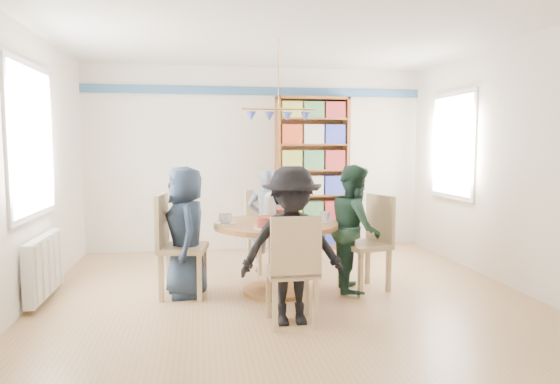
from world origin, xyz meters
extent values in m
plane|color=tan|center=(0.00, 0.00, 0.00)|extent=(5.00, 5.00, 0.00)
plane|color=white|center=(0.00, 0.00, 2.70)|extent=(5.00, 5.00, 0.00)
plane|color=white|center=(0.00, 2.50, 1.35)|extent=(5.00, 0.00, 5.00)
plane|color=white|center=(0.00, -2.50, 1.35)|extent=(5.00, 0.00, 5.00)
plane|color=white|center=(-2.50, 0.00, 1.35)|extent=(0.00, 5.00, 5.00)
plane|color=white|center=(2.50, 0.00, 1.35)|extent=(0.00, 5.00, 5.00)
cube|color=#2E5580|center=(0.00, 2.48, 2.35)|extent=(5.00, 0.02, 0.12)
cube|color=white|center=(-2.48, 0.30, 1.60)|extent=(0.03, 1.32, 1.52)
cube|color=white|center=(-2.46, 0.30, 1.60)|extent=(0.01, 1.20, 1.40)
cube|color=white|center=(2.48, 1.30, 1.55)|extent=(0.03, 1.12, 1.42)
cube|color=white|center=(2.46, 1.30, 1.55)|extent=(0.01, 1.00, 1.30)
cylinder|color=gold|center=(0.00, 0.50, 2.33)|extent=(0.01, 0.01, 0.75)
cylinder|color=gold|center=(0.00, 0.50, 1.95)|extent=(0.80, 0.02, 0.02)
cone|color=#4555C1|center=(-0.30, 0.50, 1.87)|extent=(0.11, 0.11, 0.10)
cone|color=#4555C1|center=(-0.10, 0.50, 1.87)|extent=(0.11, 0.11, 0.10)
cone|color=#4555C1|center=(0.10, 0.50, 1.87)|extent=(0.11, 0.11, 0.10)
cone|color=#4555C1|center=(0.30, 0.50, 1.87)|extent=(0.11, 0.11, 0.10)
cube|color=silver|center=(-2.42, 0.30, 0.35)|extent=(0.10, 1.00, 0.60)
cube|color=silver|center=(-2.36, -0.10, 0.35)|extent=(0.02, 0.06, 0.56)
cube|color=silver|center=(-2.36, 0.10, 0.35)|extent=(0.02, 0.06, 0.56)
cube|color=silver|center=(-2.36, 0.30, 0.35)|extent=(0.02, 0.06, 0.56)
cube|color=silver|center=(-2.36, 0.50, 0.35)|extent=(0.02, 0.06, 0.56)
cube|color=silver|center=(-2.36, 0.70, 0.35)|extent=(0.02, 0.06, 0.56)
cylinder|color=brown|center=(-0.08, 0.19, 0.72)|extent=(1.30, 1.30, 0.05)
cylinder|color=brown|center=(-0.08, 0.19, 0.35)|extent=(0.16, 0.16, 0.70)
cylinder|color=brown|center=(-0.08, 0.19, 0.02)|extent=(0.70, 0.70, 0.04)
cube|color=tan|center=(-1.04, 0.21, 0.50)|extent=(0.53, 0.53, 0.06)
cube|color=tan|center=(-1.25, 0.24, 0.78)|extent=(0.11, 0.47, 0.56)
cube|color=tan|center=(-0.88, -0.01, 0.24)|extent=(0.05, 0.05, 0.48)
cube|color=tan|center=(-0.82, 0.37, 0.24)|extent=(0.05, 0.05, 0.48)
cube|color=tan|center=(-1.25, 0.05, 0.24)|extent=(0.05, 0.05, 0.48)
cube|color=tan|center=(-1.20, 0.43, 0.24)|extent=(0.05, 0.05, 0.48)
cube|color=tan|center=(0.88, 0.13, 0.48)|extent=(0.57, 0.57, 0.05)
cube|color=tan|center=(1.07, 0.20, 0.75)|extent=(0.18, 0.44, 0.54)
cube|color=tan|center=(0.65, 0.25, 0.23)|extent=(0.05, 0.05, 0.46)
cube|color=tan|center=(0.76, -0.10, 0.23)|extent=(0.05, 0.05, 0.46)
cube|color=tan|center=(0.99, 0.36, 0.23)|extent=(0.05, 0.05, 0.46)
cube|color=tan|center=(1.11, 0.02, 0.23)|extent=(0.05, 0.05, 0.46)
cube|color=tan|center=(-0.04, 1.12, 0.47)|extent=(0.54, 0.54, 0.05)
cube|color=tan|center=(-0.09, 1.32, 0.74)|extent=(0.44, 0.15, 0.53)
cube|color=tan|center=(-0.17, 0.91, 0.23)|extent=(0.05, 0.05, 0.45)
cube|color=tan|center=(0.18, 0.99, 0.23)|extent=(0.05, 0.05, 0.45)
cube|color=tan|center=(-0.25, 1.25, 0.23)|extent=(0.05, 0.05, 0.45)
cube|color=tan|center=(0.09, 1.34, 0.23)|extent=(0.05, 0.05, 0.45)
cube|color=tan|center=(-0.08, -0.74, 0.46)|extent=(0.44, 0.44, 0.05)
cube|color=tan|center=(-0.08, -0.94, 0.72)|extent=(0.43, 0.05, 0.51)
cube|color=tan|center=(0.09, -0.57, 0.22)|extent=(0.04, 0.04, 0.44)
cube|color=tan|center=(-0.26, -0.57, 0.22)|extent=(0.04, 0.04, 0.44)
cube|color=tan|center=(0.09, -0.91, 0.22)|extent=(0.04, 0.04, 0.44)
cube|color=tan|center=(-0.26, -0.92, 0.22)|extent=(0.04, 0.04, 0.44)
imported|color=#1B283C|center=(-1.01, 0.22, 0.67)|extent=(0.53, 0.72, 1.34)
imported|color=#193226|center=(0.77, 0.16, 0.68)|extent=(0.62, 0.74, 1.35)
imported|color=gray|center=(-0.06, 1.06, 0.64)|extent=(0.53, 0.42, 1.27)
imported|color=black|center=(-0.08, -0.74, 0.69)|extent=(0.90, 0.52, 1.38)
cube|color=brown|center=(0.28, 2.34, 1.13)|extent=(0.04, 0.32, 2.26)
cube|color=brown|center=(1.31, 2.34, 1.13)|extent=(0.04, 0.32, 2.26)
cube|color=brown|center=(0.80, 2.34, 2.24)|extent=(1.08, 0.32, 0.04)
cube|color=brown|center=(0.80, 2.34, 0.03)|extent=(1.08, 0.32, 0.06)
cube|color=brown|center=(0.80, 2.49, 1.13)|extent=(1.08, 0.02, 2.26)
cube|color=brown|center=(0.80, 2.34, 0.43)|extent=(1.01, 0.30, 0.03)
cube|color=brown|center=(0.80, 2.34, 0.81)|extent=(1.01, 0.30, 0.03)
cube|color=brown|center=(0.80, 2.34, 1.19)|extent=(1.01, 0.30, 0.03)
cube|color=brown|center=(0.80, 2.34, 1.56)|extent=(1.01, 0.30, 0.03)
cube|color=brown|center=(0.80, 2.34, 1.94)|extent=(1.01, 0.30, 0.03)
cube|color=#B53D1B|center=(0.47, 2.32, 0.20)|extent=(0.30, 0.24, 0.28)
cube|color=beige|center=(0.80, 2.32, 0.20)|extent=(0.30, 0.24, 0.28)
cube|color=#293699|center=(1.12, 2.32, 0.20)|extent=(0.30, 0.24, 0.28)
cube|color=#A8AD45|center=(0.47, 2.32, 0.58)|extent=(0.30, 0.24, 0.28)
cube|color=#3E7142|center=(0.80, 2.32, 0.58)|extent=(0.30, 0.24, 0.28)
cube|color=maroon|center=(1.12, 2.32, 0.58)|extent=(0.30, 0.24, 0.28)
cube|color=#B53D1B|center=(0.47, 2.32, 0.96)|extent=(0.30, 0.24, 0.28)
cube|color=beige|center=(0.80, 2.32, 0.96)|extent=(0.30, 0.24, 0.28)
cube|color=#293699|center=(1.12, 2.32, 0.96)|extent=(0.30, 0.24, 0.28)
cube|color=#A8AD45|center=(0.47, 2.32, 1.34)|extent=(0.30, 0.24, 0.28)
cube|color=#3E7142|center=(0.80, 2.32, 1.34)|extent=(0.30, 0.24, 0.28)
cube|color=maroon|center=(1.12, 2.32, 1.34)|extent=(0.30, 0.24, 0.28)
cube|color=#B53D1B|center=(0.47, 2.32, 1.72)|extent=(0.30, 0.24, 0.28)
cube|color=beige|center=(0.80, 2.32, 1.72)|extent=(0.30, 0.24, 0.28)
cube|color=#293699|center=(1.12, 2.32, 1.72)|extent=(0.30, 0.24, 0.28)
cube|color=#A8AD45|center=(0.47, 2.32, 2.07)|extent=(0.30, 0.24, 0.23)
cube|color=#3E7142|center=(0.80, 2.32, 2.07)|extent=(0.30, 0.24, 0.23)
cube|color=maroon|center=(1.12, 2.32, 2.07)|extent=(0.30, 0.24, 0.23)
cylinder|color=white|center=(-0.13, 0.27, 0.88)|extent=(0.13, 0.13, 0.26)
sphere|color=white|center=(-0.13, 0.27, 1.01)|extent=(0.10, 0.10, 0.10)
cylinder|color=silver|center=(0.06, 0.32, 0.90)|extent=(0.08, 0.08, 0.31)
cylinder|color=#4555C1|center=(0.06, 0.32, 1.07)|extent=(0.03, 0.03, 0.03)
cylinder|color=white|center=(-0.02, 0.49, 0.76)|extent=(0.33, 0.33, 0.01)
cylinder|color=brown|center=(-0.02, 0.49, 0.81)|extent=(0.26, 0.26, 0.10)
cylinder|color=white|center=(-0.19, -0.15, 0.76)|extent=(0.33, 0.33, 0.01)
cylinder|color=brown|center=(-0.19, -0.15, 0.81)|extent=(0.26, 0.26, 0.10)
cylinder|color=white|center=(-0.60, 0.18, 0.76)|extent=(0.22, 0.22, 0.01)
imported|color=white|center=(-0.60, 0.18, 0.80)|extent=(0.14, 0.14, 0.11)
cylinder|color=white|center=(0.45, 0.18, 0.76)|extent=(0.22, 0.22, 0.01)
imported|color=white|center=(0.45, 0.18, 0.80)|extent=(0.11, 0.11, 0.10)
cylinder|color=white|center=(-0.08, 0.71, 0.76)|extent=(0.22, 0.22, 0.01)
imported|color=white|center=(-0.08, 0.71, 0.80)|extent=(0.14, 0.14, 0.11)
cylinder|color=white|center=(-0.08, -0.34, 0.76)|extent=(0.22, 0.22, 0.01)
imported|color=white|center=(-0.08, -0.34, 0.80)|extent=(0.11, 0.11, 0.10)
camera|label=1|loc=(-0.86, -4.92, 1.56)|focal=32.00mm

